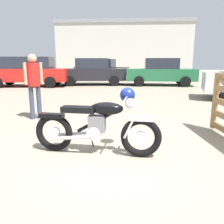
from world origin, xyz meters
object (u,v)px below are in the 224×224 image
(vintage_motorcycle, at_px, (100,124))
(red_hatchback_near, at_px, (92,72))
(dark_sedan_left, at_px, (26,71))
(pale_sedan_back, at_px, (161,72))
(white_estate_far, at_px, (102,69))
(bystander, at_px, (34,80))

(vintage_motorcycle, distance_m, red_hatchback_near, 11.29)
(dark_sedan_left, height_order, pale_sedan_back, dark_sedan_left)
(dark_sedan_left, bearing_deg, white_estate_far, 48.18)
(vintage_motorcycle, distance_m, bystander, 2.97)
(vintage_motorcycle, xyz_separation_m, white_estate_far, (-2.62, 15.12, 0.34))
(dark_sedan_left, distance_m, white_estate_far, 6.65)
(dark_sedan_left, bearing_deg, bystander, -70.06)
(white_estate_far, bearing_deg, vintage_motorcycle, -71.37)
(vintage_motorcycle, relative_size, pale_sedan_back, 0.49)
(bystander, xyz_separation_m, white_estate_far, (-0.54, 13.06, -0.18))
(vintage_motorcycle, relative_size, white_estate_far, 0.47)
(red_hatchback_near, relative_size, pale_sedan_back, 1.05)
(pale_sedan_back, bearing_deg, vintage_motorcycle, -100.41)
(white_estate_far, xyz_separation_m, pale_sedan_back, (4.44, -3.91, 0.00))
(vintage_motorcycle, relative_size, red_hatchback_near, 0.47)
(white_estate_far, relative_size, pale_sedan_back, 1.04)
(vintage_motorcycle, relative_size, bystander, 1.25)
(bystander, bearing_deg, vintage_motorcycle, 11.90)
(bystander, relative_size, white_estate_far, 0.38)
(bystander, distance_m, red_hatchback_near, 8.96)
(red_hatchback_near, xyz_separation_m, white_estate_far, (-0.10, 4.11, 0.00))
(vintage_motorcycle, bearing_deg, pale_sedan_back, 83.33)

